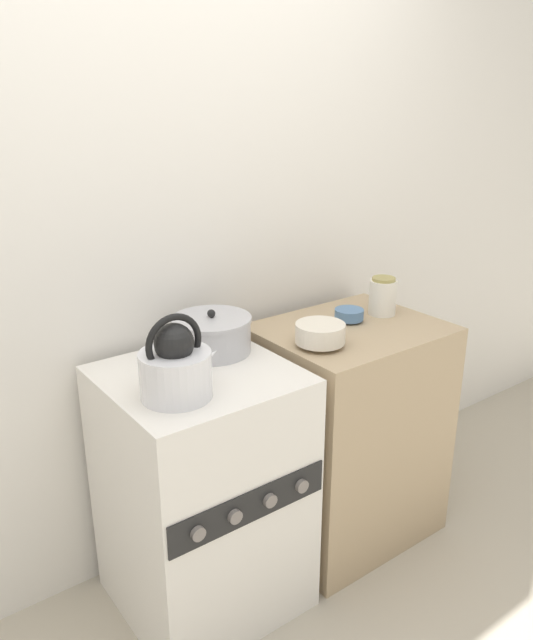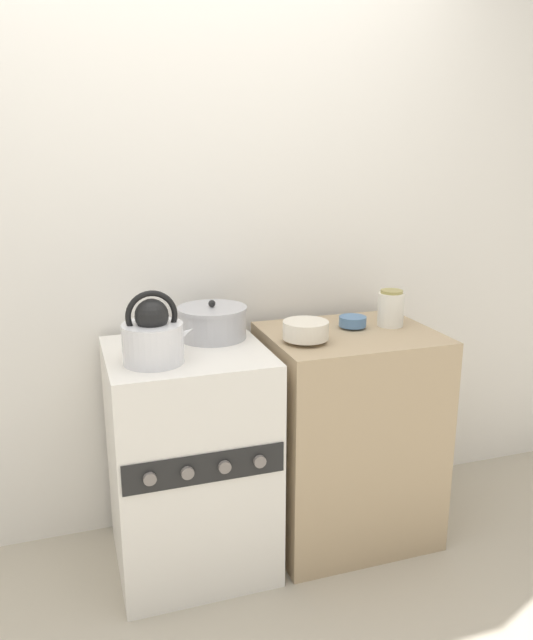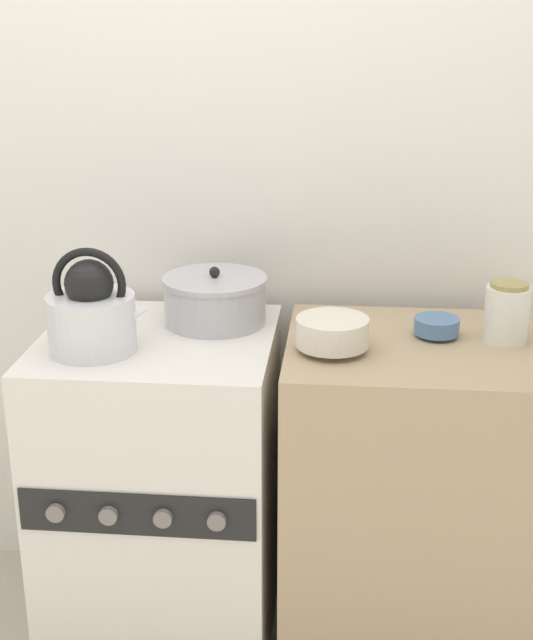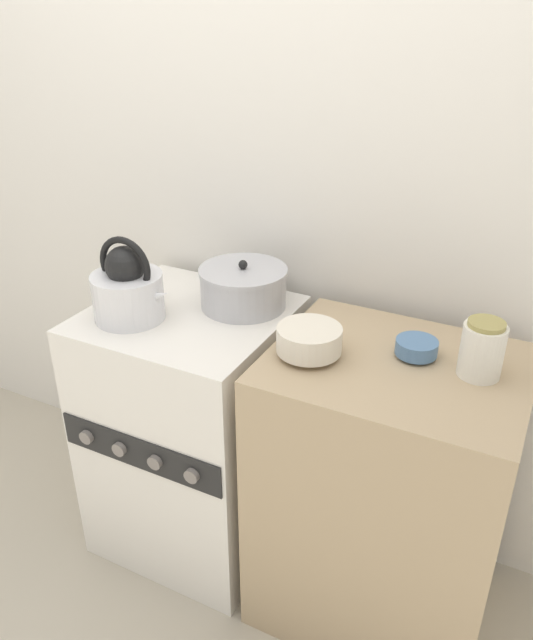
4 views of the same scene
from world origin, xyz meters
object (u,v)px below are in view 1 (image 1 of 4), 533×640
Objects in this scene: kettle at (176,366)px; storage_jar at (383,296)px; stove at (203,491)px; enamel_bowl at (320,333)px; cooking_pot at (212,334)px; small_ceramic_bowl at (349,314)px.

storage_jar is (1.00, 0.13, -0.01)m from kettle.
stove is 5.10× the size of enamel_bowl.
enamel_bowl is at bearing -10.24° from stove.
cooking_pot is 0.37m from enamel_bowl.
stove is at bearing -136.46° from cooking_pot.
enamel_bowl is 0.44m from storage_jar.
enamel_bowl is 1.56× the size of small_ceramic_bowl.
stove is 3.24× the size of cooking_pot.
kettle is 1.72× the size of storage_jar.
enamel_bowl is 1.16× the size of storage_jar.
cooking_pot is 1.58× the size of enamel_bowl.
small_ceramic_bowl is at bearing 174.38° from storage_jar.
stove is 7.95× the size of small_ceramic_bowl.
storage_jar is at bearing 7.32° from kettle.
kettle is at bearing -170.16° from small_ceramic_bowl.
kettle is 1.00m from storage_jar.
enamel_bowl is (0.31, -0.21, -0.00)m from cooking_pot.
stove is 5.89× the size of storage_jar.
cooking_pot is at bearing 40.89° from kettle.
kettle is 0.58m from enamel_bowl.
small_ceramic_bowl is 0.17m from storage_jar.
cooking_pot is at bearing 172.24° from storage_jar.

